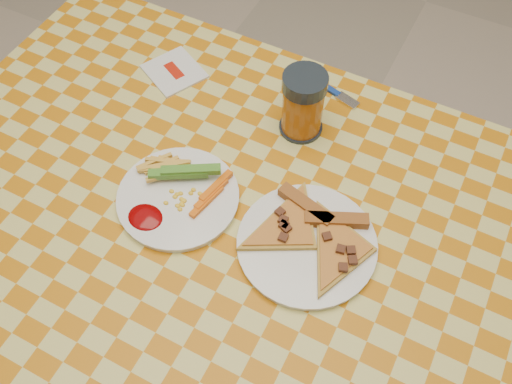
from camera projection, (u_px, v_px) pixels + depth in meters
ground at (239, 351)px, 1.66m from camera, size 8.00×8.00×0.00m
table at (231, 236)px, 1.10m from camera, size 1.28×0.88×0.76m
plate_left at (178, 198)px, 1.05m from camera, size 0.22×0.22×0.01m
plate_right at (307, 245)px, 1.00m from camera, size 0.28×0.28×0.01m
fries_veggies at (178, 185)px, 1.05m from camera, size 0.20×0.18×0.04m
pizza_slices at (313, 234)px, 0.99m from camera, size 0.30×0.25×0.02m
drink_glass at (303, 104)px, 1.09m from camera, size 0.09×0.09×0.14m
napkin at (174, 71)px, 1.24m from camera, size 0.15×0.15×0.01m
fork at (328, 88)px, 1.21m from camera, size 0.16×0.06×0.01m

